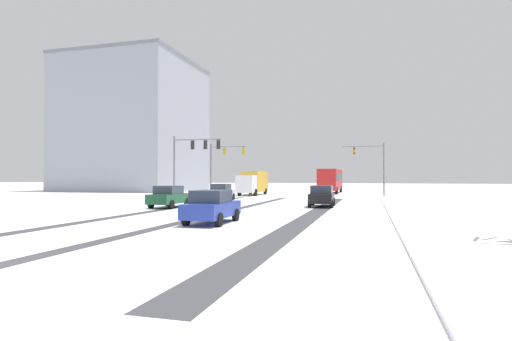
# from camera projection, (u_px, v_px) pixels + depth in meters

# --- Properties ---
(wheel_track_left_lane) EXTENTS (0.75, 37.80, 0.01)m
(wheel_track_left_lane) POSITION_uv_depth(u_px,v_px,m) (225.00, 212.00, 26.18)
(wheel_track_left_lane) COLOR #424247
(wheel_track_left_lane) RESTS_ON ground
(wheel_track_right_lane) EXTENTS (1.19, 37.80, 0.01)m
(wheel_track_right_lane) POSITION_uv_depth(u_px,v_px,m) (314.00, 214.00, 24.62)
(wheel_track_right_lane) COLOR #424247
(wheel_track_right_lane) RESTS_ON ground
(wheel_track_center) EXTENTS (0.91, 37.80, 0.01)m
(wheel_track_center) POSITION_uv_depth(u_px,v_px,m) (158.00, 210.00, 27.48)
(wheel_track_center) COLOR #424247
(wheel_track_center) RESTS_ON ground
(sidewalk_kerb_right) EXTENTS (4.00, 37.80, 0.12)m
(sidewalk_kerb_right) POSITION_uv_depth(u_px,v_px,m) (431.00, 219.00, 21.25)
(sidewalk_kerb_right) COLOR white
(sidewalk_kerb_right) RESTS_ON ground
(traffic_signal_near_left) EXTENTS (5.08, 0.68, 6.50)m
(traffic_signal_near_left) POSITION_uv_depth(u_px,v_px,m) (193.00, 153.00, 41.37)
(traffic_signal_near_left) COLOR slate
(traffic_signal_near_left) RESTS_ON ground
(traffic_signal_far_right) EXTENTS (5.11, 0.39, 6.50)m
(traffic_signal_far_right) POSITION_uv_depth(u_px,v_px,m) (372.00, 160.00, 49.94)
(traffic_signal_far_right) COLOR slate
(traffic_signal_far_right) RESTS_ON ground
(traffic_signal_far_left) EXTENTS (4.61, 0.48, 6.50)m
(traffic_signal_far_left) POSITION_uv_depth(u_px,v_px,m) (222.00, 159.00, 51.02)
(traffic_signal_far_left) COLOR slate
(traffic_signal_far_left) RESTS_ON ground
(car_silver_lead) EXTENTS (1.95, 4.16, 1.62)m
(car_silver_lead) POSITION_uv_depth(u_px,v_px,m) (221.00, 192.00, 39.49)
(car_silver_lead) COLOR #B7BABF
(car_silver_lead) RESTS_ON ground
(car_black_second) EXTENTS (1.94, 4.16, 1.62)m
(car_black_second) POSITION_uv_depth(u_px,v_px,m) (322.00, 196.00, 30.99)
(car_black_second) COLOR black
(car_black_second) RESTS_ON ground
(car_dark_green_third) EXTENTS (1.85, 4.11, 1.62)m
(car_dark_green_third) POSITION_uv_depth(u_px,v_px,m) (169.00, 197.00, 30.17)
(car_dark_green_third) COLOR #194C2D
(car_dark_green_third) RESTS_ON ground
(car_blue_fourth) EXTENTS (1.90, 4.14, 1.62)m
(car_blue_fourth) POSITION_uv_depth(u_px,v_px,m) (212.00, 207.00, 19.74)
(car_blue_fourth) COLOR #233899
(car_blue_fourth) RESTS_ON ground
(bus_oncoming) EXTENTS (2.76, 11.03, 3.38)m
(bus_oncoming) POSITION_uv_depth(u_px,v_px,m) (331.00, 179.00, 58.05)
(bus_oncoming) COLOR #B21E1E
(bus_oncoming) RESTS_ON ground
(box_truck_delivery) EXTENTS (2.34, 7.41, 3.02)m
(box_truck_delivery) POSITION_uv_depth(u_px,v_px,m) (253.00, 182.00, 51.41)
(box_truck_delivery) COLOR silver
(box_truck_delivery) RESTS_ON ground
(office_building_far_left_block) EXTENTS (20.10, 19.70, 22.14)m
(office_building_far_left_block) POSITION_uv_depth(u_px,v_px,m) (135.00, 126.00, 69.84)
(office_building_far_left_block) COLOR #9399A3
(office_building_far_left_block) RESTS_ON ground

